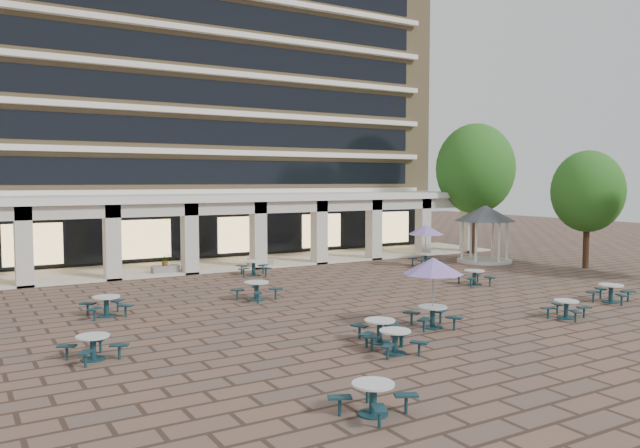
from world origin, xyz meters
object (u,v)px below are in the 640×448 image
Objects in this scene: picnic_table_1 at (395,339)px; planter_left at (165,267)px; picnic_table_2 at (380,329)px; gazebo at (485,220)px; planter_right at (260,259)px; picnic_table_0 at (373,396)px.

planter_left is at bearing 103.43° from picnic_table_1.
picnic_table_2 is at bearing -85.03° from planter_left.
gazebo reaches higher than planter_left.
gazebo is at bearing -21.57° from planter_right.
picnic_table_0 is 0.95× the size of picnic_table_2.
gazebo is 14.55m from planter_right.
picnic_table_0 is 5.07m from picnic_table_1.
planter_right is (5.84, -0.00, 0.09)m from planter_left.
picnic_table_0 is at bearing -109.40° from planter_right.
planter_left reaches higher than picnic_table_1.
picnic_table_1 is 1.32m from picnic_table_2.
planter_right is (4.63, 19.29, 0.08)m from picnic_table_1.
picnic_table_1 is 0.46× the size of gazebo.
gazebo reaches higher than planter_right.
picnic_table_1 is 1.20× the size of planter_right.
planter_right reaches higher than picnic_table_0.
picnic_table_0 is 1.30× the size of planter_left.
gazebo is 20.06m from planter_left.
picnic_table_0 is 1.08× the size of picnic_table_1.
picnic_table_0 is at bearing -104.73° from picnic_table_2.
planter_right is (-13.37, 5.29, -2.22)m from gazebo.
picnic_table_2 reaches higher than picnic_table_0.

